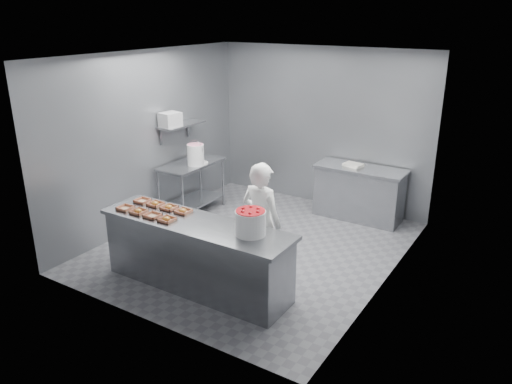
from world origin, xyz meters
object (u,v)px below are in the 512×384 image
tray_2 (153,215)px  glaze_bucket (196,154)px  prep_table (192,180)px  strawberry_tub (251,222)px  tray_3 (167,219)px  tray_4 (142,201)px  tray_6 (169,207)px  tray_7 (183,211)px  worker (261,223)px  appliance (170,120)px  tray_5 (155,204)px  service_counter (197,255)px  tray_0 (125,208)px  back_counter (359,193)px  tray_1 (139,211)px

tray_2 → glaze_bucket: glaze_bucket is taller
prep_table → strawberry_tub: bearing=-37.9°
tray_3 → tray_4: size_ratio=1.00×
tray_4 → strawberry_tub: 1.81m
tray_3 → tray_4: 0.78m
tray_3 → tray_6: size_ratio=1.00×
tray_3 → glaze_bucket: size_ratio=0.43×
tray_7 → worker: (0.90, 0.46, -0.12)m
tray_6 → appliance: appliance is taller
strawberry_tub → prep_table: bearing=142.1°
tray_4 → strawberry_tub: strawberry_tub is taller
tray_5 → strawberry_tub: size_ratio=0.52×
tray_2 → tray_3: tray_3 is taller
strawberry_tub → appliance: 3.12m
service_counter → strawberry_tub: strawberry_tub is taller
glaze_bucket → tray_4: bearing=-74.9°
service_counter → tray_0: bearing=-171.4°
tray_4 → strawberry_tub: bearing=-2.9°
tray_0 → back_counter: bearing=60.4°
back_counter → strawberry_tub: bearing=-92.3°
tray_5 → tray_7: 0.48m
strawberry_tub → tray_5: bearing=176.6°
tray_5 → appliance: size_ratio=0.61×
prep_table → tray_1: (0.85, -2.11, 0.33)m
tray_5 → strawberry_tub: 1.58m
tray_1 → glaze_bucket: size_ratio=0.43×
tray_3 → tray_5: size_ratio=1.00×
worker → tray_6: bearing=27.1°
tray_6 → glaze_bucket: 2.00m
tray_1 → strawberry_tub: (1.57, 0.22, 0.14)m
prep_table → tray_6: (1.09, -1.79, 0.33)m
tray_0 → tray_5: (0.24, 0.31, 0.00)m
back_counter → tray_7: tray_7 is taller
prep_table → tray_5: (0.85, -1.79, 0.33)m
tray_4 → tray_7: tray_7 is taller
tray_7 → strawberry_tub: (1.09, -0.09, 0.14)m
tray_5 → appliance: 1.98m
strawberry_tub → back_counter: bearing=87.7°
tray_0 → appliance: appliance is taller
tray_1 → tray_4: 0.39m
glaze_bucket → appliance: size_ratio=1.40×
tray_4 → tray_6: 0.48m
tray_3 → strawberry_tub: strawberry_tub is taller
tray_1 → worker: worker is taller
tray_5 → glaze_bucket: (-0.71, 1.75, 0.17)m
tray_0 → appliance: size_ratio=0.61×
tray_5 → worker: (1.38, 0.46, -0.12)m
prep_table → glaze_bucket: 0.52m
tray_2 → tray_3: 0.24m
service_counter → appliance: size_ratio=8.43×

